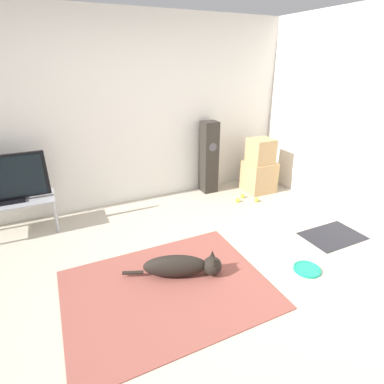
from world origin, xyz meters
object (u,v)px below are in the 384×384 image
object	(u,v)px
tv	(5,179)
tennis_ball_by_boxes	(238,200)
cardboard_box_upper	(261,151)
floor_speaker	(209,158)
tv_stand	(12,206)
cardboard_box_lower	(259,176)
tennis_ball_near_speaker	(257,200)
tennis_ball_loose_on_carpet	(242,196)
dog	(183,266)
frisbee	(307,269)

from	to	relation	value
tv	tennis_ball_by_boxes	distance (m)	3.01
cardboard_box_upper	tennis_ball_by_boxes	world-z (taller)	cardboard_box_upper
floor_speaker	tv_stand	size ratio (longest dim) A/B	1.19
cardboard_box_upper	tennis_ball_by_boxes	xyz separation A→B (m)	(-0.53, -0.23, -0.63)
cardboard_box_lower	tennis_ball_near_speaker	bearing A→B (deg)	-128.41
cardboard_box_lower	tennis_ball_near_speaker	size ratio (longest dim) A/B	7.27
tv	tennis_ball_by_boxes	bearing A→B (deg)	-8.30
cardboard_box_lower	floor_speaker	xyz separation A→B (m)	(-0.73, 0.33, 0.32)
tv	tennis_ball_near_speaker	xyz separation A→B (m)	(3.17, -0.54, -0.67)
tennis_ball_loose_on_carpet	dog	bearing A→B (deg)	-140.81
dog	tv	distance (m)	2.27
dog	frisbee	bearing A→B (deg)	-21.31
floor_speaker	tennis_ball_loose_on_carpet	size ratio (longest dim) A/B	16.92
floor_speaker	tv	bearing A→B (deg)	-176.80
cardboard_box_upper	tennis_ball_by_boxes	distance (m)	0.85
cardboard_box_upper	tennis_ball_near_speaker	world-z (taller)	cardboard_box_upper
cardboard_box_lower	tv_stand	distance (m)	3.46
dog	tennis_ball_near_speaker	xyz separation A→B (m)	(1.67, 1.06, -0.09)
floor_speaker	tv	xyz separation A→B (m)	(-2.72, -0.15, 0.15)
tv_stand	tv	size ratio (longest dim) A/B	1.05
tennis_ball_near_speaker	tv	bearing A→B (deg)	170.35
frisbee	tv	size ratio (longest dim) A/B	0.30
cardboard_box_upper	floor_speaker	world-z (taller)	floor_speaker
cardboard_box_upper	dog	bearing A→B (deg)	-144.05
floor_speaker	tennis_ball_loose_on_carpet	xyz separation A→B (m)	(0.34, -0.48, -0.53)
dog	cardboard_box_lower	world-z (taller)	cardboard_box_lower
tv_stand	floor_speaker	bearing A→B (deg)	3.26
tv_stand	tennis_ball_near_speaker	xyz separation A→B (m)	(3.17, -0.54, -0.34)
tv_stand	tv	bearing A→B (deg)	90.00
tennis_ball_by_boxes	dog	bearing A→B (deg)	-140.13
tv	tennis_ball_loose_on_carpet	bearing A→B (deg)	-6.12
floor_speaker	tennis_ball_by_boxes	distance (m)	0.80
cardboard_box_lower	floor_speaker	bearing A→B (deg)	155.55
tennis_ball_near_speaker	tennis_ball_loose_on_carpet	size ratio (longest dim) A/B	1.00
tv	dog	bearing A→B (deg)	-47.00
cardboard_box_lower	tennis_ball_loose_on_carpet	xyz separation A→B (m)	(-0.39, -0.15, -0.21)
cardboard_box_lower	cardboard_box_upper	distance (m)	0.43
tennis_ball_by_boxes	tennis_ball_near_speaker	size ratio (longest dim) A/B	1.00
dog	tennis_ball_loose_on_carpet	bearing A→B (deg)	39.19
frisbee	tv	bearing A→B (deg)	142.31
tennis_ball_loose_on_carpet	tennis_ball_near_speaker	bearing A→B (deg)	-62.58
cardboard_box_upper	tv_stand	distance (m)	3.45
tv_stand	tennis_ball_near_speaker	bearing A→B (deg)	-9.60
tennis_ball_by_boxes	tennis_ball_loose_on_carpet	xyz separation A→B (m)	(0.15, 0.10, 0.00)
tv_stand	tennis_ball_near_speaker	world-z (taller)	tv_stand
cardboard_box_lower	tv_stand	bearing A→B (deg)	177.03
cardboard_box_lower	tv_stand	xyz separation A→B (m)	(-3.45, 0.18, 0.13)
cardboard_box_lower	tennis_ball_by_boxes	world-z (taller)	cardboard_box_lower
tv	cardboard_box_upper	bearing A→B (deg)	-3.31
dog	tennis_ball_near_speaker	distance (m)	1.99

